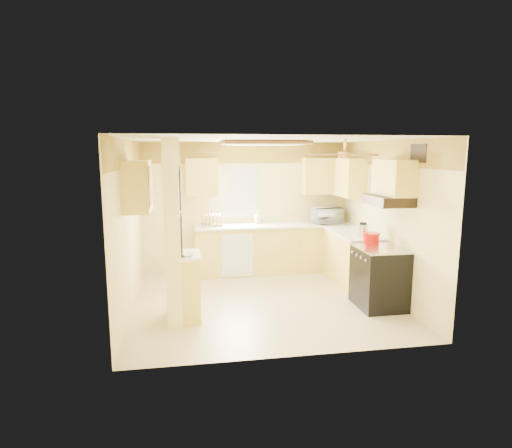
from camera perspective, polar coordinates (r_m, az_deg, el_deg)
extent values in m
plane|color=beige|center=(6.86, 0.97, -10.16)|extent=(4.00, 4.00, 0.00)
plane|color=white|center=(6.46, 1.03, 11.20)|extent=(4.00, 4.00, 0.00)
plane|color=#FBE899|center=(8.40, -1.38, 2.30)|extent=(4.00, 0.00, 4.00)
plane|color=#FBE899|center=(4.73, 5.25, -3.55)|extent=(4.00, 0.00, 4.00)
plane|color=#FBE899|center=(6.49, -16.64, -0.30)|extent=(0.00, 3.80, 3.80)
plane|color=#FBE899|center=(7.18, 16.88, 0.62)|extent=(0.00, 3.80, 3.80)
cube|color=gold|center=(8.31, -1.39, 9.48)|extent=(4.00, 0.02, 0.40)
cube|color=#FBE899|center=(5.90, -11.00, -1.04)|extent=(0.20, 0.70, 2.50)
cube|color=#FFDE62|center=(6.09, -8.67, -8.39)|extent=(0.25, 0.55, 0.90)
cube|color=white|center=(5.96, -8.78, -4.09)|extent=(0.28, 0.58, 0.04)
cube|color=#FFDE62|center=(8.34, 2.34, -3.35)|extent=(3.00, 0.60, 0.90)
cube|color=#FFDE62|center=(7.75, 12.63, -4.58)|extent=(0.60, 1.40, 0.90)
cube|color=white|center=(8.23, 2.38, -0.18)|extent=(3.04, 0.64, 0.04)
cube|color=white|center=(7.65, 12.69, -1.17)|extent=(0.64, 1.44, 0.04)
cube|color=white|center=(7.92, -2.52, -4.20)|extent=(0.58, 0.02, 0.80)
cube|color=white|center=(8.32, -3.09, 4.29)|extent=(0.92, 0.02, 1.02)
cube|color=white|center=(8.33, -3.09, 4.30)|extent=(0.80, 0.02, 0.90)
cube|color=#FFDE62|center=(8.09, -7.22, 6.21)|extent=(0.60, 0.35, 0.70)
cube|color=#FFDE62|center=(8.54, 9.19, 6.34)|extent=(0.90, 0.35, 0.70)
cube|color=#FFDE62|center=(8.19, 12.09, 6.11)|extent=(0.35, 1.00, 0.70)
cube|color=#FFDE62|center=(6.15, -15.56, 4.86)|extent=(0.35, 0.75, 0.70)
cube|color=#FFDE62|center=(6.54, 17.95, 5.90)|extent=(0.35, 0.76, 0.52)
cube|color=black|center=(6.73, 16.10, -6.92)|extent=(0.65, 0.76, 0.90)
cube|color=silver|center=(6.62, 16.28, -3.14)|extent=(0.66, 0.77, 0.02)
cylinder|color=silver|center=(6.28, 14.51, -4.71)|extent=(0.03, 0.05, 0.05)
cylinder|color=silver|center=(6.43, 13.89, -4.35)|extent=(0.03, 0.05, 0.05)
cylinder|color=silver|center=(6.58, 13.34, -4.03)|extent=(0.03, 0.05, 0.05)
cylinder|color=silver|center=(6.73, 12.78, -3.69)|extent=(0.03, 0.05, 0.05)
cube|color=black|center=(6.53, 17.13, 3.02)|extent=(0.50, 0.76, 0.14)
cube|color=black|center=(5.82, -10.10, 4.81)|extent=(0.02, 0.42, 0.57)
cube|color=white|center=(5.82, -10.04, 4.81)|extent=(0.01, 0.37, 0.52)
cube|color=black|center=(5.90, -9.92, -1.48)|extent=(0.02, 0.42, 0.57)
cube|color=yellow|center=(5.90, -9.86, -1.48)|extent=(0.01, 0.37, 0.52)
cube|color=brown|center=(6.97, 1.08, 10.76)|extent=(1.35, 0.95, 0.06)
cube|color=white|center=(6.97, 1.08, 10.55)|extent=(1.15, 0.75, 0.02)
cylinder|color=gold|center=(6.06, 11.79, 10.35)|extent=(0.04, 0.04, 0.16)
cylinder|color=gold|center=(6.06, 11.74, 9.02)|extent=(0.18, 0.18, 0.08)
cube|color=brown|center=(6.27, 13.97, 8.96)|extent=(0.55, 0.28, 0.01)
cube|color=brown|center=(6.30, 9.80, 9.10)|extent=(0.28, 0.55, 0.01)
cube|color=brown|center=(5.85, 9.35, 9.08)|extent=(0.55, 0.28, 0.01)
cube|color=brown|center=(5.82, 13.84, 8.93)|extent=(0.28, 0.55, 0.01)
cube|color=black|center=(6.30, 20.85, 8.80)|extent=(0.02, 0.40, 0.25)
imported|color=white|center=(8.47, 9.46, 1.15)|extent=(0.59, 0.43, 0.31)
imported|color=white|center=(5.81, -9.08, -4.04)|extent=(0.23, 0.23, 0.05)
cylinder|color=#B60C01|center=(6.83, 15.13, -1.95)|extent=(0.24, 0.24, 0.15)
cylinder|color=#B60C01|center=(6.82, 15.16, -1.24)|extent=(0.26, 0.26, 0.02)
cylinder|color=silver|center=(7.15, 14.06, -0.91)|extent=(0.17, 0.17, 0.22)
cylinder|color=black|center=(7.13, 14.10, 0.09)|extent=(0.11, 0.11, 0.03)
cube|color=tan|center=(8.10, -5.93, -0.10)|extent=(0.39, 0.30, 0.04)
cube|color=tan|center=(8.08, -7.05, 0.48)|extent=(0.02, 0.25, 0.21)
cube|color=tan|center=(8.08, -6.60, 0.49)|extent=(0.02, 0.25, 0.21)
cube|color=tan|center=(8.09, -6.15, 0.51)|extent=(0.02, 0.25, 0.21)
cube|color=tan|center=(8.09, -5.70, 0.52)|extent=(0.02, 0.25, 0.21)
cube|color=tan|center=(8.10, -5.25, 0.53)|extent=(0.02, 0.25, 0.21)
cube|color=tan|center=(8.10, -4.80, 0.54)|extent=(0.02, 0.25, 0.21)
cylinder|color=white|center=(8.08, -6.60, 0.49)|extent=(0.01, 0.21, 0.21)
cylinder|color=white|center=(8.09, -5.70, 0.52)|extent=(0.01, 0.21, 0.21)
cylinder|color=white|center=(8.30, 0.25, 0.60)|extent=(0.12, 0.12, 0.16)
cylinder|color=tan|center=(8.30, 0.41, 0.92)|extent=(0.01, 0.01, 0.25)
cylinder|color=tan|center=(8.32, 0.22, 0.93)|extent=(0.01, 0.01, 0.25)
cylinder|color=tan|center=(8.29, 0.10, 0.91)|extent=(0.01, 0.01, 0.25)
cylinder|color=tan|center=(8.28, 0.29, 0.89)|extent=(0.01, 0.01, 0.25)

